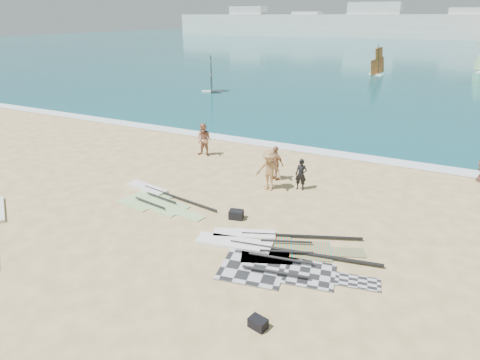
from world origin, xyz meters
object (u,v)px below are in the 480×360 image
at_px(gear_bag_near, 236,215).
at_px(beachgoer_left, 204,140).
at_px(rig_grey, 266,257).
at_px(beachgoer_back, 275,163).
at_px(person_wetsuit, 301,175).
at_px(rig_green, 156,197).
at_px(gear_bag_far, 258,323).
at_px(rig_orange, 273,242).
at_px(beachgoer_mid, 269,170).

bearing_deg(gear_bag_near, beachgoer_left, 130.42).
distance_m(rig_grey, beachgoer_back, 7.16).
relative_size(person_wetsuit, beachgoer_left, 0.77).
distance_m(rig_green, person_wetsuit, 6.79).
xyz_separation_m(rig_green, gear_bag_far, (7.49, -5.35, 0.09)).
bearing_deg(gear_bag_far, beachgoer_back, 109.60).
height_order(gear_bag_far, person_wetsuit, person_wetsuit).
height_order(rig_orange, beachgoer_left, beachgoer_left).
height_order(rig_grey, beachgoer_mid, beachgoer_mid).
height_order(rig_grey, person_wetsuit, person_wetsuit).
relative_size(rig_green, beachgoer_mid, 2.73).
bearing_deg(gear_bag_far, rig_green, 144.45).
bearing_deg(beachgoer_back, gear_bag_far, 128.97).
xyz_separation_m(person_wetsuit, beachgoer_back, (-1.54, 0.58, 0.13)).
bearing_deg(gear_bag_far, beachgoer_mid, 111.10).
height_order(gear_bag_near, gear_bag_far, gear_bag_near).
bearing_deg(rig_orange, gear_bag_near, 130.28).
bearing_deg(beachgoer_left, gear_bag_near, -49.33).
xyz_separation_m(rig_grey, rig_green, (-6.41, 2.26, -0.00)).
bearing_deg(rig_green, person_wetsuit, 44.07).
relative_size(rig_grey, beachgoer_left, 3.40).
bearing_deg(beachgoer_left, beachgoer_back, -17.29).
bearing_deg(beachgoer_mid, beachgoer_left, 152.74).
bearing_deg(beachgoer_mid, beachgoer_back, 100.09).
distance_m(gear_bag_near, beachgoer_mid, 3.40).
bearing_deg(beachgoer_back, beachgoer_mid, 118.20).
distance_m(rig_orange, gear_bag_far, 4.28).
distance_m(rig_green, beachgoer_mid, 5.35).
bearing_deg(beachgoer_left, rig_green, -79.53).
bearing_deg(person_wetsuit, rig_grey, -88.41).
relative_size(gear_bag_far, beachgoer_mid, 0.24).
bearing_deg(rig_orange, person_wetsuit, 76.44).
bearing_deg(beachgoer_left, rig_orange, -44.54).
xyz_separation_m(gear_bag_far, beachgoer_back, (-3.48, 9.79, 0.74)).
bearing_deg(beachgoer_left, person_wetsuit, -18.01).
distance_m(rig_grey, beachgoer_left, 11.23).
bearing_deg(rig_orange, beachgoer_mid, 93.41).
distance_m(gear_bag_far, beachgoer_left, 14.29).
distance_m(gear_bag_near, beachgoer_back, 4.63).
xyz_separation_m(rig_grey, beachgoer_back, (-2.40, 6.69, 0.83)).
xyz_separation_m(rig_orange, gear_bag_far, (1.23, -4.10, 0.09)).
bearing_deg(beachgoer_mid, gear_bag_near, -89.26).
bearing_deg(rig_green, rig_orange, -2.07).
distance_m(person_wetsuit, beachgoer_back, 1.65).
bearing_deg(beachgoer_back, person_wetsuit, 178.75).
height_order(rig_orange, gear_bag_near, gear_bag_near).
height_order(rig_grey, gear_bag_near, gear_bag_near).
distance_m(gear_bag_near, person_wetsuit, 4.26).
height_order(rig_grey, gear_bag_far, gear_bag_far).
height_order(rig_grey, rig_orange, rig_grey).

